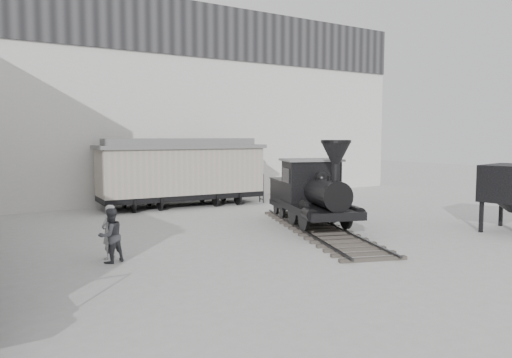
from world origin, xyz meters
TOP-DOWN VIEW (x-y plane):
  - ground at (0.00, 0.00)m, footprint 90.00×90.00m
  - north_wall at (0.00, 14.98)m, footprint 34.00×2.51m
  - locomotive at (2.07, 3.49)m, footprint 5.37×9.75m
  - boxcar at (0.31, 11.89)m, footprint 8.74×3.36m
  - visitor_a at (-6.15, 3.02)m, footprint 0.70×0.66m
  - visitor_b at (-6.26, 2.52)m, footprint 0.91×0.80m

SIDE VIEW (x-z plane):
  - ground at x=0.00m, z-range 0.00..0.00m
  - visitor_b at x=-6.26m, z-range 0.00..1.58m
  - visitor_a at x=-6.15m, z-range 0.00..1.61m
  - locomotive at x=2.07m, z-range -0.45..2.96m
  - boxcar at x=0.31m, z-range 0.08..3.59m
  - north_wall at x=0.00m, z-range 0.05..11.05m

